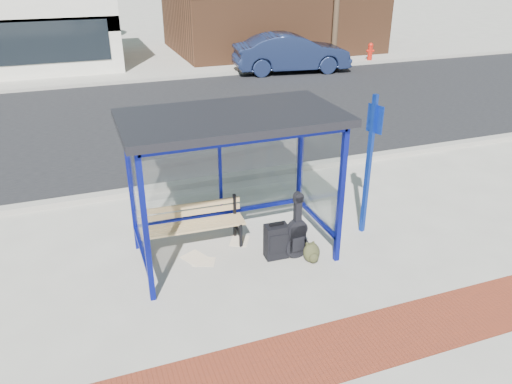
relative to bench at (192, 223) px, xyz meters
name	(u,v)px	position (x,y,z in m)	size (l,w,h in m)	color
ground	(235,253)	(0.60, -0.46, -0.46)	(120.00, 120.00, 0.00)	#B2ADA0
brick_paver_strip	(300,360)	(0.60, -3.06, -0.46)	(60.00, 1.00, 0.01)	maroon
curb_near	(194,183)	(0.60, 2.44, -0.40)	(60.00, 0.25, 0.12)	gray
street_asphalt	(154,119)	(0.60, 7.54, -0.46)	(60.00, 10.00, 0.00)	black
curb_far	(131,81)	(0.60, 12.64, -0.40)	(60.00, 0.25, 0.12)	gray
far_sidewalk	(125,73)	(0.60, 14.54, -0.46)	(60.00, 4.00, 0.01)	#B2ADA0
bus_shelter	(231,135)	(0.60, -0.39, 1.61)	(3.30, 1.80, 2.42)	navy
bench	(192,223)	(0.00, 0.00, 0.00)	(1.75, 0.50, 0.82)	black
guitar_bag	(297,235)	(1.52, -0.89, -0.06)	(0.41, 0.14, 1.11)	black
suitcase	(276,241)	(1.20, -0.80, -0.16)	(0.38, 0.26, 0.65)	black
backpack	(312,253)	(1.70, -1.12, -0.31)	(0.29, 0.26, 0.33)	#2E2F1A
sign_post	(370,158)	(3.01, -0.52, 0.95)	(0.15, 0.30, 2.51)	navy
newspaper_a	(196,258)	(-0.06, -0.38, -0.46)	(0.42, 0.33, 0.01)	white
newspaper_b	(204,262)	(0.04, -0.53, -0.46)	(0.36, 0.28, 0.01)	white
newspaper_c	(240,241)	(0.80, -0.10, -0.46)	(0.38, 0.30, 0.01)	white
parked_car	(291,53)	(7.25, 12.30, 0.33)	(1.68, 4.82, 1.59)	#182344
fire_hydrant	(370,51)	(11.79, 13.40, -0.03)	(0.36, 0.24, 0.80)	red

